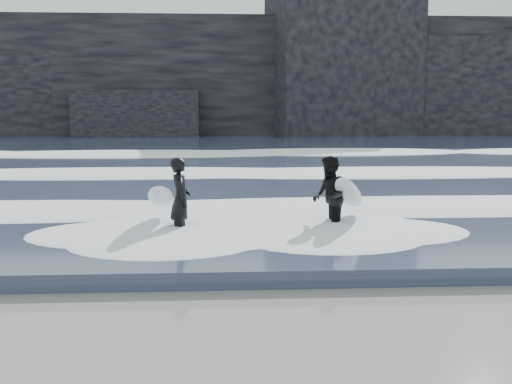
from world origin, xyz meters
TOP-DOWN VIEW (x-y plane):
  - sea at (0.00, 29.00)m, footprint 90.00×52.00m
  - headland at (0.00, 46.00)m, footprint 70.00×9.00m
  - foam_near at (0.00, 9.00)m, footprint 60.00×3.20m
  - foam_mid at (0.00, 16.00)m, footprint 60.00×4.00m
  - foam_far at (0.00, 25.00)m, footprint 60.00×4.80m
  - surfer_left at (-1.96, 6.36)m, footprint 0.99×1.92m
  - surfer_right at (1.30, 6.53)m, footprint 1.33×1.82m

SIDE VIEW (x-z plane):
  - sea at x=0.00m, z-range 0.00..0.30m
  - foam_near at x=0.00m, z-range 0.30..0.50m
  - foam_mid at x=0.00m, z-range 0.30..0.54m
  - foam_far at x=0.00m, z-range 0.30..0.60m
  - surfer_left at x=-1.96m, z-range 0.01..1.75m
  - surfer_right at x=1.30m, z-range 0.01..1.75m
  - headland at x=0.00m, z-range 0.00..10.00m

